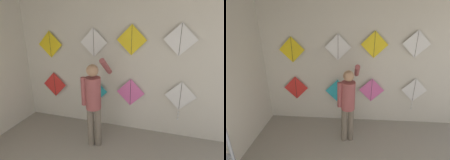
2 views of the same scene
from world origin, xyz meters
TOP-DOWN VIEW (x-y plane):
  - back_panel at (0.00, 4.16)m, footprint 4.89×0.06m
  - shopkeeper at (-0.11, 3.39)m, footprint 0.41×0.60m
  - kite_0 at (-1.34, 4.07)m, footprint 0.56×0.01m
  - kite_1 at (-0.36, 4.07)m, footprint 0.56×0.01m
  - kite_2 at (0.41, 4.07)m, footprint 0.56×0.01m
  - kite_3 at (1.35, 4.07)m, footprint 0.56×0.04m
  - kite_4 at (-1.35, 4.07)m, footprint 0.56×0.01m
  - kite_5 at (-0.35, 4.07)m, footprint 0.56×0.01m
  - kite_6 at (0.40, 4.07)m, footprint 0.56×0.01m
  - kite_7 at (1.24, 4.07)m, footprint 0.56×0.01m

SIDE VIEW (x-z plane):
  - kite_1 at x=-0.36m, z-range 0.51..1.07m
  - kite_3 at x=1.35m, z-range 0.45..1.22m
  - kite_0 at x=-1.34m, z-range 0.56..1.12m
  - kite_2 at x=0.41m, z-range 0.56..1.12m
  - shopkeeper at x=-0.11m, z-range 0.10..1.73m
  - back_panel at x=0.00m, z-range 0.00..2.80m
  - kite_4 at x=-1.35m, z-range 1.46..2.02m
  - kite_5 at x=-0.35m, z-range 1.53..2.09m
  - kite_6 at x=0.40m, z-range 1.59..2.15m
  - kite_7 at x=1.24m, z-range 1.62..2.18m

